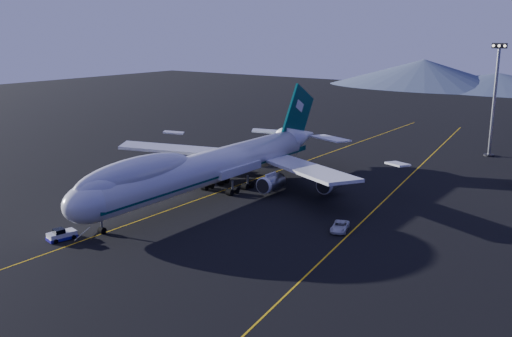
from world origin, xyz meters
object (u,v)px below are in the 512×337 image
Objects in this scene: boeing_747 at (210,166)px; pushback_tug at (62,236)px; floodlight_mast at (494,100)px; service_van at (340,226)px.

pushback_tug is (-3.00, -31.82, -5.22)m from boeing_747.
floodlight_mast is at bearing 82.51° from pushback_tug.
boeing_747 is 32.39m from pushback_tug.
service_van is (30.00, -3.40, -5.08)m from boeing_747.
floodlight_mast is (38.00, 100.64, 13.72)m from pushback_tug.
boeing_747 is 15.33× the size of pushback_tug.
pushback_tug is 108.45m from floodlight_mast.
floodlight_mast reaches higher than pushback_tug.
boeing_747 is at bearing 97.81° from pushback_tug.
pushback_tug is 0.89× the size of service_van.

